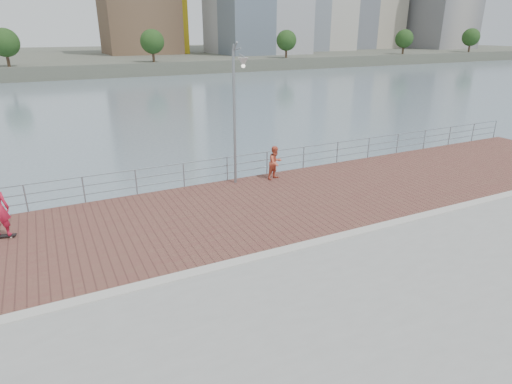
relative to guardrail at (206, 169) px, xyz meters
name	(u,v)px	position (x,y,z in m)	size (l,w,h in m)	color
water	(283,305)	(0.00, -7.00, -2.69)	(400.00, 400.00, 0.00)	slate
brick_lane	(237,210)	(0.00, -3.40, -0.68)	(40.00, 6.80, 0.02)	brown
curb	(284,250)	(0.00, -7.00, -0.66)	(40.00, 0.40, 0.06)	#B7B5AD
far_shore	(58,58)	(0.00, 115.50, -1.44)	(320.00, 95.00, 2.50)	#4C5142
guardrail	(206,169)	(0.00, 0.00, 0.00)	(39.06, 0.06, 1.13)	#8C9EA8
street_lamp	(238,92)	(1.21, -0.92, 3.41)	(0.42, 1.22, 5.77)	gray
skateboard	(4,236)	(-7.91, -2.07, -0.60)	(0.78, 0.38, 0.09)	black
bystander	(275,163)	(3.07, -0.82, 0.10)	(0.75, 0.59, 1.55)	#D65B3F
shoreline_trees	(182,41)	(20.87, 70.00, 3.63)	(169.76, 4.77, 6.36)	#473323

